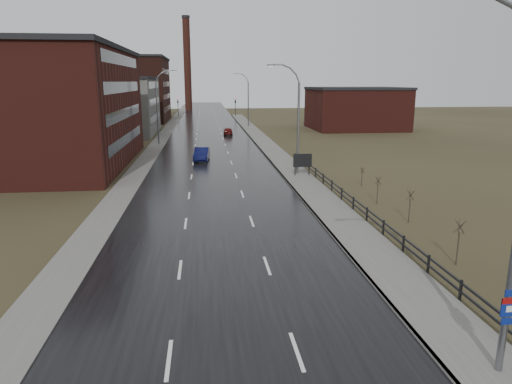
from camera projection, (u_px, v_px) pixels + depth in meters
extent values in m
cube|color=black|center=(210.00, 145.00, 70.44)|extent=(14.00, 300.00, 0.06)
cube|color=#595651|center=(297.00, 176.00, 47.22)|extent=(3.20, 180.00, 0.18)
cube|color=slate|center=(283.00, 176.00, 47.06)|extent=(0.16, 180.00, 0.18)
cube|color=#595651|center=(156.00, 146.00, 69.54)|extent=(2.40, 260.00, 0.12)
cube|color=#471914|center=(27.00, 110.00, 52.14)|extent=(22.00, 28.00, 13.00)
cube|color=black|center=(20.00, 48.00, 50.55)|extent=(22.44, 28.56, 0.50)
cube|color=black|center=(127.00, 139.00, 54.17)|extent=(0.06, 22.40, 1.20)
cube|color=black|center=(125.00, 113.00, 53.46)|extent=(0.06, 22.40, 1.20)
cube|color=black|center=(124.00, 87.00, 52.75)|extent=(0.06, 22.40, 1.20)
cube|color=black|center=(122.00, 60.00, 52.04)|extent=(0.06, 22.40, 1.20)
cube|color=slate|center=(111.00, 107.00, 84.69)|extent=(16.00, 20.00, 10.00)
cube|color=black|center=(109.00, 78.00, 83.45)|extent=(16.32, 20.40, 0.50)
cube|color=black|center=(155.00, 118.00, 86.03)|extent=(0.06, 16.00, 1.20)
cube|color=black|center=(154.00, 101.00, 85.32)|extent=(0.06, 16.00, 1.20)
cube|color=black|center=(154.00, 85.00, 84.62)|extent=(0.06, 16.00, 1.20)
cube|color=#331611|center=(113.00, 90.00, 112.53)|extent=(26.00, 24.00, 15.00)
cube|color=black|center=(111.00, 58.00, 110.70)|extent=(26.52, 24.48, 0.50)
cube|color=black|center=(167.00, 108.00, 115.00)|extent=(0.06, 19.20, 1.20)
cube|color=black|center=(167.00, 96.00, 114.29)|extent=(0.06, 19.20, 1.20)
cube|color=black|center=(166.00, 84.00, 113.58)|extent=(0.06, 19.20, 1.20)
cube|color=black|center=(166.00, 72.00, 112.88)|extent=(0.06, 19.20, 1.20)
cube|color=#471914|center=(356.00, 109.00, 94.04)|extent=(18.00, 16.00, 8.00)
cube|color=black|center=(357.00, 88.00, 93.04)|extent=(18.36, 16.32, 0.50)
cylinder|color=#331611|center=(187.00, 65.00, 153.16)|extent=(2.40, 2.40, 30.00)
cylinder|color=black|center=(186.00, 17.00, 149.55)|extent=(2.70, 2.70, 0.80)
cube|color=navy|center=(512.00, 293.00, 14.56)|extent=(0.45, 0.04, 0.22)
cube|color=navy|center=(510.00, 307.00, 14.68)|extent=(0.60, 0.04, 0.65)
cube|color=maroon|center=(511.00, 301.00, 14.62)|extent=(0.60, 0.04, 0.20)
cube|color=navy|center=(508.00, 321.00, 14.80)|extent=(0.45, 0.04, 0.22)
cube|color=silver|center=(510.00, 309.00, 14.67)|extent=(0.26, 0.02, 0.22)
cylinder|color=slate|center=(298.00, 130.00, 47.11)|extent=(0.24, 0.24, 9.50)
cylinder|color=slate|center=(298.00, 79.00, 45.87)|extent=(0.51, 0.14, 0.98)
cylinder|color=slate|center=(293.00, 71.00, 45.65)|extent=(0.81, 0.14, 0.81)
cylinder|color=slate|center=(286.00, 66.00, 45.46)|extent=(0.98, 0.14, 0.51)
cylinder|color=slate|center=(278.00, 65.00, 45.33)|extent=(1.01, 0.14, 0.14)
cube|color=slate|center=(271.00, 65.00, 45.27)|extent=(0.70, 0.28, 0.18)
cube|color=silver|center=(271.00, 66.00, 45.29)|extent=(0.50, 0.20, 0.04)
cylinder|color=slate|center=(157.00, 114.00, 70.39)|extent=(0.24, 0.24, 9.50)
cylinder|color=slate|center=(157.00, 80.00, 69.19)|extent=(0.51, 0.14, 0.98)
cylinder|color=slate|center=(160.00, 75.00, 69.07)|extent=(0.81, 0.14, 0.81)
cylinder|color=slate|center=(164.00, 72.00, 69.04)|extent=(0.98, 0.14, 0.51)
cylinder|color=slate|center=(170.00, 70.00, 69.09)|extent=(1.01, 0.14, 0.14)
cube|color=slate|center=(175.00, 71.00, 69.18)|extent=(0.70, 0.28, 0.18)
cube|color=silver|center=(175.00, 71.00, 69.20)|extent=(0.50, 0.20, 0.04)
cylinder|color=slate|center=(248.00, 104.00, 99.25)|extent=(0.24, 0.24, 9.50)
cylinder|color=slate|center=(247.00, 80.00, 98.02)|extent=(0.51, 0.14, 0.98)
cylinder|color=slate|center=(245.00, 77.00, 97.80)|extent=(0.81, 0.14, 0.81)
cylinder|color=slate|center=(242.00, 74.00, 97.61)|extent=(0.98, 0.14, 0.51)
cylinder|color=slate|center=(238.00, 74.00, 97.48)|extent=(1.01, 0.14, 0.14)
cube|color=slate|center=(235.00, 74.00, 97.41)|extent=(0.70, 0.28, 0.18)
cube|color=silver|center=(235.00, 74.00, 97.44)|extent=(0.50, 0.20, 0.04)
cube|color=black|center=(503.00, 326.00, 17.36)|extent=(0.10, 0.10, 1.10)
cube|color=black|center=(460.00, 291.00, 20.26)|extent=(0.10, 0.10, 1.10)
cube|color=black|center=(428.00, 265.00, 23.16)|extent=(0.10, 0.10, 1.10)
cube|color=black|center=(403.00, 245.00, 26.05)|extent=(0.10, 0.10, 1.10)
cube|color=black|center=(383.00, 228.00, 28.95)|extent=(0.10, 0.10, 1.10)
cube|color=black|center=(367.00, 215.00, 31.85)|extent=(0.10, 0.10, 1.10)
cube|color=black|center=(353.00, 204.00, 34.74)|extent=(0.10, 0.10, 1.10)
cube|color=black|center=(342.00, 194.00, 37.64)|extent=(0.10, 0.10, 1.10)
cube|color=black|center=(332.00, 186.00, 40.54)|extent=(0.10, 0.10, 1.10)
cube|color=black|center=(323.00, 179.00, 43.44)|extent=(0.10, 0.10, 1.10)
cube|color=black|center=(316.00, 173.00, 46.33)|extent=(0.10, 0.10, 1.10)
cube|color=black|center=(309.00, 168.00, 49.23)|extent=(0.10, 0.10, 1.10)
cube|color=black|center=(303.00, 163.00, 52.13)|extent=(0.10, 0.10, 1.10)
cube|color=black|center=(298.00, 159.00, 55.02)|extent=(0.10, 0.10, 1.10)
cube|color=black|center=(370.00, 211.00, 31.27)|extent=(0.08, 53.00, 0.10)
cube|color=black|center=(369.00, 217.00, 31.36)|extent=(0.08, 53.00, 0.10)
cylinder|color=#382D23|center=(458.00, 248.00, 24.39)|extent=(0.08, 0.08, 1.86)
cylinder|color=#382D23|center=(461.00, 227.00, 24.11)|extent=(0.04, 0.63, 0.73)
cylinder|color=#382D23|center=(460.00, 227.00, 24.15)|extent=(0.59, 0.23, 0.74)
cylinder|color=#382D23|center=(459.00, 227.00, 24.13)|extent=(0.35, 0.53, 0.75)
cylinder|color=#382D23|center=(460.00, 227.00, 24.07)|extent=(0.35, 0.53, 0.75)
cylinder|color=#382D23|center=(461.00, 227.00, 24.06)|extent=(0.59, 0.23, 0.74)
cylinder|color=#382D23|center=(409.00, 211.00, 31.79)|extent=(0.08, 0.08, 1.72)
cylinder|color=#382D23|center=(411.00, 195.00, 31.53)|extent=(0.04, 0.58, 0.68)
cylinder|color=#382D23|center=(411.00, 195.00, 31.57)|extent=(0.55, 0.22, 0.69)
cylinder|color=#382D23|center=(410.00, 195.00, 31.55)|extent=(0.33, 0.49, 0.70)
cylinder|color=#382D23|center=(410.00, 195.00, 31.49)|extent=(0.33, 0.49, 0.70)
cylinder|color=#382D23|center=(411.00, 195.00, 31.48)|extent=(0.55, 0.22, 0.69)
cylinder|color=#382D23|center=(377.00, 194.00, 36.61)|extent=(0.08, 0.08, 1.67)
cylinder|color=#382D23|center=(379.00, 181.00, 36.36)|extent=(0.04, 0.57, 0.66)
cylinder|color=#382D23|center=(378.00, 181.00, 36.41)|extent=(0.54, 0.21, 0.67)
cylinder|color=#382D23|center=(378.00, 181.00, 36.38)|extent=(0.32, 0.48, 0.68)
cylinder|color=#382D23|center=(378.00, 181.00, 36.33)|extent=(0.32, 0.48, 0.68)
cylinder|color=#382D23|center=(379.00, 181.00, 36.31)|extent=(0.54, 0.21, 0.67)
cylinder|color=#382D23|center=(362.00, 179.00, 43.16)|extent=(0.08, 0.08, 1.30)
cylinder|color=#382D23|center=(363.00, 170.00, 42.97)|extent=(0.04, 0.45, 0.52)
cylinder|color=#382D23|center=(362.00, 170.00, 43.01)|extent=(0.42, 0.17, 0.53)
cylinder|color=#382D23|center=(362.00, 170.00, 42.99)|extent=(0.26, 0.38, 0.53)
cylinder|color=#382D23|center=(362.00, 170.00, 42.93)|extent=(0.26, 0.38, 0.53)
cylinder|color=#382D23|center=(363.00, 170.00, 42.92)|extent=(0.42, 0.17, 0.53)
cube|color=black|center=(295.00, 168.00, 47.01)|extent=(0.10, 0.10, 1.80)
cube|color=black|center=(309.00, 168.00, 47.17)|extent=(0.10, 0.10, 1.80)
cube|color=silver|center=(302.00, 160.00, 46.84)|extent=(1.84, 0.08, 1.28)
cube|color=black|center=(303.00, 160.00, 46.79)|extent=(1.94, 0.04, 1.38)
cylinder|color=black|center=(178.00, 107.00, 126.90)|extent=(0.16, 0.16, 5.20)
imported|color=black|center=(178.00, 100.00, 126.40)|extent=(0.58, 2.73, 1.10)
sphere|color=#FF190C|center=(178.00, 98.00, 126.18)|extent=(0.18, 0.18, 0.18)
cylinder|color=black|center=(235.00, 107.00, 128.64)|extent=(0.16, 0.16, 5.20)
imported|color=black|center=(235.00, 99.00, 128.14)|extent=(0.58, 2.73, 1.10)
sphere|color=#FF190C|center=(235.00, 98.00, 127.92)|extent=(0.18, 0.18, 0.18)
imported|color=#0C0F3D|center=(202.00, 155.00, 56.54)|extent=(2.10, 5.01, 1.61)
imported|color=#520F0D|center=(228.00, 131.00, 83.72)|extent=(1.78, 4.16, 1.40)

